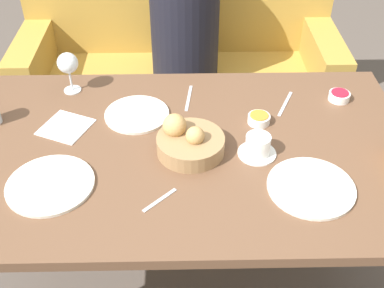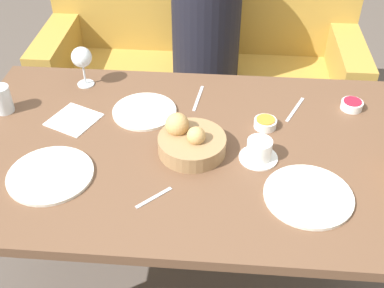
{
  "view_description": "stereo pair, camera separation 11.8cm",
  "coord_description": "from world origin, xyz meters",
  "px_view_note": "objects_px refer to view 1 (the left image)",
  "views": [
    {
      "loc": [
        -0.0,
        -1.2,
        1.72
      ],
      "look_at": [
        0.02,
        -0.03,
        0.76
      ],
      "focal_mm": 45.0,
      "sensor_mm": 36.0,
      "label": 1
    },
    {
      "loc": [
        0.11,
        -1.19,
        1.72
      ],
      "look_at": [
        0.02,
        -0.03,
        0.76
      ],
      "focal_mm": 45.0,
      "sensor_mm": 36.0,
      "label": 2
    }
  ],
  "objects_px": {
    "plate_near_left": "(52,185)",
    "couch": "(180,80)",
    "seated_person": "(186,65)",
    "wine_glass": "(69,64)",
    "coffee_cup": "(259,146)",
    "plate_far_center": "(138,114)",
    "knife_silver": "(286,104)",
    "bread_basket": "(190,141)",
    "jam_bowl_honey": "(260,119)",
    "napkin": "(67,127)",
    "plate_near_right": "(313,187)",
    "spoon_coffee": "(161,200)",
    "jam_bowl_berry": "(340,96)",
    "fork_silver": "(190,98)"
  },
  "relations": [
    {
      "from": "seated_person",
      "to": "napkin",
      "type": "relative_size",
      "value": 5.93
    },
    {
      "from": "spoon_coffee",
      "to": "coffee_cup",
      "type": "bearing_deg",
      "value": 33.22
    },
    {
      "from": "plate_near_left",
      "to": "couch",
      "type": "bearing_deg",
      "value": 73.59
    },
    {
      "from": "plate_near_right",
      "to": "spoon_coffee",
      "type": "bearing_deg",
      "value": -174.85
    },
    {
      "from": "knife_silver",
      "to": "couch",
      "type": "bearing_deg",
      "value": 114.61
    },
    {
      "from": "couch",
      "to": "coffee_cup",
      "type": "height_order",
      "value": "couch"
    },
    {
      "from": "plate_far_center",
      "to": "napkin",
      "type": "distance_m",
      "value": 0.24
    },
    {
      "from": "jam_bowl_berry",
      "to": "jam_bowl_honey",
      "type": "xyz_separation_m",
      "value": [
        -0.31,
        -0.13,
        0.0
      ]
    },
    {
      "from": "bread_basket",
      "to": "fork_silver",
      "type": "distance_m",
      "value": 0.3
    },
    {
      "from": "spoon_coffee",
      "to": "bread_basket",
      "type": "bearing_deg",
      "value": 68.62
    },
    {
      "from": "wine_glass",
      "to": "jam_bowl_berry",
      "type": "height_order",
      "value": "wine_glass"
    },
    {
      "from": "fork_silver",
      "to": "jam_bowl_berry",
      "type": "bearing_deg",
      "value": -2.04
    },
    {
      "from": "plate_near_left",
      "to": "jam_bowl_honey",
      "type": "height_order",
      "value": "jam_bowl_honey"
    },
    {
      "from": "bread_basket",
      "to": "plate_near_left",
      "type": "relative_size",
      "value": 0.83
    },
    {
      "from": "jam_bowl_berry",
      "to": "napkin",
      "type": "distance_m",
      "value": 0.98
    },
    {
      "from": "plate_far_center",
      "to": "wine_glass",
      "type": "bearing_deg",
      "value": 146.96
    },
    {
      "from": "coffee_cup",
      "to": "fork_silver",
      "type": "distance_m",
      "value": 0.38
    },
    {
      "from": "jam_bowl_berry",
      "to": "napkin",
      "type": "relative_size",
      "value": 0.39
    },
    {
      "from": "seated_person",
      "to": "wine_glass",
      "type": "bearing_deg",
      "value": -125.66
    },
    {
      "from": "seated_person",
      "to": "coffee_cup",
      "type": "relative_size",
      "value": 9.61
    },
    {
      "from": "plate_far_center",
      "to": "couch",
      "type": "bearing_deg",
      "value": 81.19
    },
    {
      "from": "bread_basket",
      "to": "knife_silver",
      "type": "relative_size",
      "value": 1.4
    },
    {
      "from": "jam_bowl_berry",
      "to": "spoon_coffee",
      "type": "bearing_deg",
      "value": -142.06
    },
    {
      "from": "jam_bowl_honey",
      "to": "napkin",
      "type": "xyz_separation_m",
      "value": [
        -0.66,
        -0.01,
        -0.01
      ]
    },
    {
      "from": "plate_far_center",
      "to": "knife_silver",
      "type": "xyz_separation_m",
      "value": [
        0.53,
        0.06,
        -0.0
      ]
    },
    {
      "from": "plate_near_right",
      "to": "plate_far_center",
      "type": "relative_size",
      "value": 1.14
    },
    {
      "from": "coffee_cup",
      "to": "knife_silver",
      "type": "xyz_separation_m",
      "value": [
        0.14,
        0.28,
        -0.03
      ]
    },
    {
      "from": "jam_bowl_honey",
      "to": "knife_silver",
      "type": "distance_m",
      "value": 0.16
    },
    {
      "from": "plate_far_center",
      "to": "wine_glass",
      "type": "height_order",
      "value": "wine_glass"
    },
    {
      "from": "fork_silver",
      "to": "spoon_coffee",
      "type": "distance_m",
      "value": 0.52
    },
    {
      "from": "fork_silver",
      "to": "spoon_coffee",
      "type": "bearing_deg",
      "value": -99.87
    },
    {
      "from": "couch",
      "to": "spoon_coffee",
      "type": "relative_size",
      "value": 16.72
    },
    {
      "from": "plate_near_left",
      "to": "wine_glass",
      "type": "relative_size",
      "value": 1.65
    },
    {
      "from": "seated_person",
      "to": "wine_glass",
      "type": "relative_size",
      "value": 7.49
    },
    {
      "from": "fork_silver",
      "to": "napkin",
      "type": "height_order",
      "value": "napkin"
    },
    {
      "from": "seated_person",
      "to": "jam_bowl_berry",
      "type": "height_order",
      "value": "seated_person"
    },
    {
      "from": "bread_basket",
      "to": "plate_near_right",
      "type": "distance_m",
      "value": 0.4
    },
    {
      "from": "plate_near_left",
      "to": "knife_silver",
      "type": "height_order",
      "value": "plate_near_left"
    },
    {
      "from": "wine_glass",
      "to": "seated_person",
      "type": "bearing_deg",
      "value": 54.34
    },
    {
      "from": "plate_near_left",
      "to": "coffee_cup",
      "type": "distance_m",
      "value": 0.64
    },
    {
      "from": "knife_silver",
      "to": "napkin",
      "type": "xyz_separation_m",
      "value": [
        -0.77,
        -0.12,
        0.0
      ]
    },
    {
      "from": "couch",
      "to": "napkin",
      "type": "distance_m",
      "value": 1.13
    },
    {
      "from": "plate_near_left",
      "to": "plate_far_center",
      "type": "relative_size",
      "value": 1.15
    },
    {
      "from": "couch",
      "to": "seated_person",
      "type": "bearing_deg",
      "value": -78.03
    },
    {
      "from": "wine_glass",
      "to": "jam_bowl_berry",
      "type": "xyz_separation_m",
      "value": [
        0.98,
        -0.08,
        -0.1
      ]
    },
    {
      "from": "coffee_cup",
      "to": "jam_bowl_berry",
      "type": "bearing_deg",
      "value": 41.7
    },
    {
      "from": "plate_far_center",
      "to": "coffee_cup",
      "type": "relative_size",
      "value": 1.85
    },
    {
      "from": "couch",
      "to": "wine_glass",
      "type": "xyz_separation_m",
      "value": [
        -0.39,
        -0.75,
        0.53
      ]
    },
    {
      "from": "knife_silver",
      "to": "plate_far_center",
      "type": "bearing_deg",
      "value": -173.55
    },
    {
      "from": "plate_near_right",
      "to": "jam_bowl_honey",
      "type": "xyz_separation_m",
      "value": [
        -0.11,
        0.32,
        0.01
      ]
    }
  ]
}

